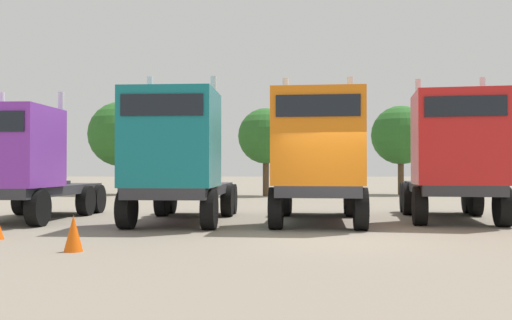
{
  "coord_description": "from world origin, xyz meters",
  "views": [
    {
      "loc": [
        -1.53,
        -12.59,
        1.59
      ],
      "look_at": [
        -1.87,
        4.91,
        1.87
      ],
      "focal_mm": 39.04,
      "sensor_mm": 36.0,
      "label": 1
    }
  ],
  "objects_px": {
    "semi_truck_purple": "(19,163)",
    "semi_truck_red": "(454,157)",
    "semi_truck_teal": "(177,157)",
    "traffic_cone_far": "(73,233)",
    "semi_truck_orange": "(318,157)"
  },
  "relations": [
    {
      "from": "semi_truck_purple",
      "to": "traffic_cone_far",
      "type": "xyz_separation_m",
      "value": [
        3.65,
        -5.75,
        -1.42
      ]
    },
    {
      "from": "semi_truck_teal",
      "to": "semi_truck_red",
      "type": "xyz_separation_m",
      "value": [
        8.1,
        0.87,
        0.03
      ]
    },
    {
      "from": "semi_truck_teal",
      "to": "traffic_cone_far",
      "type": "xyz_separation_m",
      "value": [
        -1.17,
        -5.1,
        -1.57
      ]
    },
    {
      "from": "semi_truck_purple",
      "to": "semi_truck_orange",
      "type": "bearing_deg",
      "value": 88.46
    },
    {
      "from": "semi_truck_teal",
      "to": "traffic_cone_far",
      "type": "bearing_deg",
      "value": -10.19
    },
    {
      "from": "semi_truck_teal",
      "to": "traffic_cone_far",
      "type": "height_order",
      "value": "semi_truck_teal"
    },
    {
      "from": "semi_truck_purple",
      "to": "semi_truck_red",
      "type": "bearing_deg",
      "value": 93.32
    },
    {
      "from": "semi_truck_teal",
      "to": "semi_truck_red",
      "type": "height_order",
      "value": "semi_truck_red"
    },
    {
      "from": "semi_truck_orange",
      "to": "semi_truck_teal",
      "type": "bearing_deg",
      "value": -84.11
    },
    {
      "from": "semi_truck_red",
      "to": "semi_truck_teal",
      "type": "bearing_deg",
      "value": -74.69
    },
    {
      "from": "semi_truck_purple",
      "to": "traffic_cone_far",
      "type": "height_order",
      "value": "semi_truck_purple"
    },
    {
      "from": "semi_truck_teal",
      "to": "traffic_cone_far",
      "type": "distance_m",
      "value": 5.46
    },
    {
      "from": "semi_truck_teal",
      "to": "traffic_cone_far",
      "type": "relative_size",
      "value": 9.12
    },
    {
      "from": "semi_truck_teal",
      "to": "semi_truck_purple",
      "type": "bearing_deg",
      "value": -95.0
    },
    {
      "from": "semi_truck_orange",
      "to": "semi_truck_red",
      "type": "height_order",
      "value": "semi_truck_red"
    }
  ]
}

